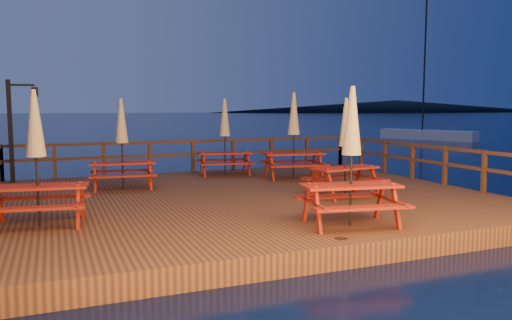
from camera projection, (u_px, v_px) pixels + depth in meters
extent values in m
plane|color=black|center=(244.00, 210.00, 12.65)|extent=(500.00, 500.00, 0.00)
cube|color=#442316|center=(244.00, 202.00, 12.63)|extent=(12.00, 10.00, 0.40)
cylinder|color=#3A2112|center=(13.00, 205.00, 14.80)|extent=(0.24, 0.24, 1.40)
cylinder|color=#3A2112|center=(340.00, 279.00, 8.45)|extent=(0.24, 0.24, 1.40)
cylinder|color=#3A2112|center=(195.00, 193.00, 16.92)|extent=(0.24, 0.24, 1.40)
cylinder|color=#3A2112|center=(338.00, 184.00, 19.03)|extent=(0.24, 0.24, 1.40)
cube|color=#3A2112|center=(193.00, 141.00, 16.96)|extent=(11.70, 0.06, 0.09)
cube|color=#3A2112|center=(193.00, 154.00, 17.01)|extent=(11.70, 0.06, 0.09)
cube|color=#3A2112|center=(44.00, 162.00, 15.25)|extent=(0.10, 0.10, 1.10)
cube|color=#3A2112|center=(193.00, 156.00, 17.01)|extent=(0.10, 0.10, 1.10)
cube|color=#3A2112|center=(314.00, 151.00, 18.78)|extent=(0.10, 0.10, 1.10)
cube|color=#3A2112|center=(429.00, 146.00, 14.71)|extent=(0.06, 9.70, 0.09)
cube|color=#3A2112|center=(428.00, 161.00, 14.75)|extent=(0.06, 9.70, 0.09)
cube|color=#3A2112|center=(428.00, 163.00, 14.76)|extent=(0.10, 0.10, 1.10)
cube|color=#3A2112|center=(354.00, 152.00, 18.33)|extent=(0.10, 0.10, 1.10)
cube|color=black|center=(10.00, 131.00, 14.54)|extent=(0.12, 0.12, 3.00)
cube|color=black|center=(21.00, 85.00, 14.54)|extent=(0.70, 0.06, 0.06)
cube|color=black|center=(35.00, 92.00, 14.69)|extent=(0.18, 0.18, 0.28)
sphere|color=#FFB066|center=(35.00, 92.00, 14.69)|extent=(0.14, 0.14, 0.14)
ellipsoid|color=black|center=(398.00, 106.00, 293.74)|extent=(230.40, 86.40, 7.00)
cube|color=silver|center=(427.00, 136.00, 40.35)|extent=(4.16, 7.80, 1.01)
cylinder|color=black|center=(424.00, 67.00, 40.28)|extent=(0.13, 0.13, 11.23)
cylinder|color=black|center=(423.00, 104.00, 40.59)|extent=(0.83, 1.91, 0.09)
cube|color=maroon|center=(38.00, 187.00, 9.22)|extent=(1.85, 0.95, 0.05)
cube|color=maroon|center=(44.00, 197.00, 9.82)|extent=(1.78, 0.54, 0.05)
cube|color=maroon|center=(32.00, 209.00, 8.68)|extent=(1.78, 0.54, 0.05)
cube|color=maroon|center=(0.00, 205.00, 9.40)|extent=(0.07, 0.11, 0.73)
cube|color=maroon|center=(82.00, 201.00, 9.74)|extent=(0.07, 0.11, 0.73)
cube|color=maroon|center=(78.00, 208.00, 9.12)|extent=(0.07, 0.11, 0.73)
cylinder|color=black|center=(37.00, 160.00, 9.17)|extent=(0.04, 0.04, 2.45)
cone|color=tan|center=(35.00, 123.00, 9.10)|extent=(0.35, 0.35, 1.22)
sphere|color=black|center=(33.00, 92.00, 9.04)|extent=(0.07, 0.07, 0.07)
cube|color=maroon|center=(345.00, 168.00, 12.31)|extent=(1.77, 0.90, 0.05)
cube|color=maroon|center=(330.00, 177.00, 12.82)|extent=(1.71, 0.51, 0.05)
cube|color=maroon|center=(361.00, 182.00, 11.86)|extent=(1.71, 0.51, 0.05)
cube|color=maroon|center=(314.00, 183.00, 12.25)|extent=(0.07, 0.10, 0.71)
cube|color=maroon|center=(331.00, 186.00, 11.72)|extent=(0.07, 0.10, 0.71)
cube|color=maroon|center=(358.00, 179.00, 12.97)|extent=(0.07, 0.10, 0.71)
cube|color=maroon|center=(375.00, 182.00, 12.44)|extent=(0.07, 0.10, 0.71)
cylinder|color=black|center=(345.00, 149.00, 12.26)|extent=(0.04, 0.04, 2.35)
cone|color=tan|center=(346.00, 122.00, 12.19)|extent=(0.34, 0.34, 1.18)
sphere|color=black|center=(346.00, 100.00, 12.13)|extent=(0.07, 0.07, 0.07)
cube|color=maroon|center=(351.00, 186.00, 9.24)|extent=(1.90, 1.01, 0.05)
cube|color=maroon|center=(339.00, 196.00, 9.85)|extent=(1.83, 0.60, 0.05)
cube|color=maroon|center=(364.00, 208.00, 8.68)|extent=(1.83, 0.60, 0.05)
cube|color=maroon|center=(306.00, 204.00, 9.44)|extent=(0.08, 0.11, 0.75)
cube|color=maroon|center=(318.00, 211.00, 8.80)|extent=(0.08, 0.11, 0.75)
cube|color=maroon|center=(380.00, 201.00, 9.75)|extent=(0.08, 0.11, 0.75)
cube|color=maroon|center=(396.00, 207.00, 9.11)|extent=(0.08, 0.11, 0.75)
cylinder|color=black|center=(351.00, 159.00, 9.19)|extent=(0.04, 0.04, 2.51)
cone|color=tan|center=(352.00, 121.00, 9.11)|extent=(0.36, 0.36, 1.25)
sphere|color=black|center=(353.00, 89.00, 9.05)|extent=(0.07, 0.07, 0.07)
cube|color=maroon|center=(123.00, 163.00, 13.43)|extent=(1.76, 0.83, 0.05)
cube|color=maroon|center=(122.00, 171.00, 14.00)|extent=(1.72, 0.44, 0.05)
cube|color=maroon|center=(123.00, 176.00, 12.92)|extent=(1.72, 0.44, 0.05)
cube|color=maroon|center=(96.00, 175.00, 13.57)|extent=(0.07, 0.10, 0.71)
cube|color=maroon|center=(95.00, 179.00, 12.97)|extent=(0.07, 0.10, 0.71)
cube|color=maroon|center=(149.00, 173.00, 13.96)|extent=(0.07, 0.10, 0.71)
cube|color=maroon|center=(150.00, 176.00, 13.37)|extent=(0.07, 0.10, 0.71)
cylinder|color=black|center=(122.00, 145.00, 13.38)|extent=(0.04, 0.04, 2.36)
cone|color=tan|center=(121.00, 121.00, 13.31)|extent=(0.34, 0.34, 1.18)
sphere|color=black|center=(121.00, 100.00, 13.26)|extent=(0.07, 0.07, 0.07)
cube|color=maroon|center=(293.00, 154.00, 15.42)|extent=(1.95, 1.02, 0.05)
cube|color=maroon|center=(288.00, 162.00, 16.05)|extent=(1.88, 0.59, 0.05)
cube|color=maroon|center=(300.00, 166.00, 14.85)|extent=(1.88, 0.59, 0.05)
cube|color=maroon|center=(267.00, 165.00, 15.62)|extent=(0.08, 0.11, 0.77)
cube|color=maroon|center=(272.00, 168.00, 14.96)|extent=(0.08, 0.11, 0.77)
cube|color=maroon|center=(313.00, 164.00, 15.96)|extent=(0.08, 0.11, 0.77)
cube|color=maroon|center=(321.00, 167.00, 15.30)|extent=(0.08, 0.11, 0.77)
cylinder|color=black|center=(294.00, 137.00, 15.37)|extent=(0.05, 0.05, 2.58)
cone|color=tan|center=(294.00, 114.00, 15.29)|extent=(0.37, 0.37, 1.29)
sphere|color=black|center=(294.00, 94.00, 15.23)|extent=(0.07, 0.07, 0.07)
cube|color=maroon|center=(225.00, 153.00, 16.23)|extent=(1.82, 0.95, 0.05)
cube|color=maroon|center=(222.00, 160.00, 16.82)|extent=(1.76, 0.55, 0.05)
cube|color=maroon|center=(228.00, 164.00, 15.70)|extent=(1.76, 0.55, 0.05)
cube|color=maroon|center=(202.00, 163.00, 16.42)|extent=(0.07, 0.10, 0.72)
cube|color=maroon|center=(204.00, 166.00, 15.80)|extent=(0.07, 0.10, 0.72)
cube|color=maroon|center=(245.00, 162.00, 16.73)|extent=(0.07, 0.10, 0.72)
cube|color=maroon|center=(249.00, 164.00, 16.12)|extent=(0.07, 0.10, 0.72)
cylinder|color=black|center=(225.00, 138.00, 16.18)|extent=(0.04, 0.04, 2.41)
cone|color=tan|center=(225.00, 117.00, 16.11)|extent=(0.35, 0.35, 1.20)
sphere|color=black|center=(225.00, 100.00, 16.05)|extent=(0.07, 0.07, 0.07)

